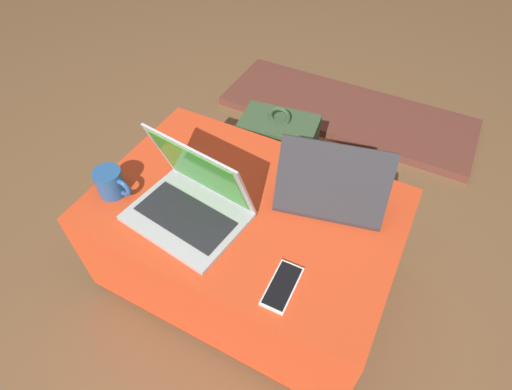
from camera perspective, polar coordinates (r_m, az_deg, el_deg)
ground_plane at (r=1.64m, az=-1.16°, el=-11.37°), size 14.00×14.00×0.00m
ottoman at (r=1.45m, az=-1.30°, el=-6.92°), size 0.98×0.65×0.44m
laptop_near at (r=1.23m, az=-9.21°, el=-0.84°), size 0.37×0.30×0.26m
laptop_far at (r=1.27m, az=10.64°, el=0.93°), size 0.38×0.31×0.23m
cell_phone at (r=1.10m, az=3.77°, el=-12.85°), size 0.07×0.15×0.01m
backpack at (r=1.78m, az=3.15°, el=5.33°), size 0.33×0.28×0.48m
coffee_mug at (r=1.35m, az=-19.99°, el=1.65°), size 0.13×0.09×0.09m
fireplace_hearth at (r=2.39m, az=12.76°, el=11.52°), size 1.40×0.50×0.04m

